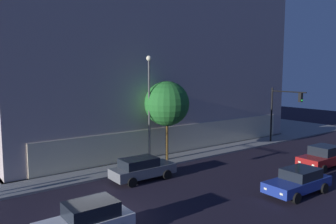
{
  "coord_description": "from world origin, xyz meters",
  "views": [
    {
      "loc": [
        -6.98,
        -15.36,
        7.52
      ],
      "look_at": [
        7.26,
        3.76,
        4.76
      ],
      "focal_mm": 35.45,
      "sensor_mm": 36.0,
      "label": 1
    }
  ],
  "objects_px": {
    "modern_building": "(121,47)",
    "car_white": "(87,220)",
    "car_blue": "(298,181)",
    "traffic_light_far_corner": "(282,106)",
    "street_lamp_sidewalk": "(149,97)",
    "sidewalk_tree": "(167,104)",
    "car_red": "(322,157)",
    "car_grey": "(142,168)"
  },
  "relations": [
    {
      "from": "modern_building",
      "to": "car_white",
      "type": "distance_m",
      "value": 27.96
    },
    {
      "from": "car_blue",
      "to": "traffic_light_far_corner",
      "type": "bearing_deg",
      "value": 38.6
    },
    {
      "from": "street_lamp_sidewalk",
      "to": "car_white",
      "type": "height_order",
      "value": "street_lamp_sidewalk"
    },
    {
      "from": "sidewalk_tree",
      "to": "street_lamp_sidewalk",
      "type": "bearing_deg",
      "value": 178.67
    },
    {
      "from": "sidewalk_tree",
      "to": "car_blue",
      "type": "bearing_deg",
      "value": -79.79
    },
    {
      "from": "car_white",
      "to": "modern_building",
      "type": "bearing_deg",
      "value": 57.63
    },
    {
      "from": "street_lamp_sidewalk",
      "to": "car_red",
      "type": "height_order",
      "value": "street_lamp_sidewalk"
    },
    {
      "from": "street_lamp_sidewalk",
      "to": "car_red",
      "type": "distance_m",
      "value": 14.79
    },
    {
      "from": "street_lamp_sidewalk",
      "to": "car_grey",
      "type": "height_order",
      "value": "street_lamp_sidewalk"
    },
    {
      "from": "car_blue",
      "to": "car_red",
      "type": "relative_size",
      "value": 1.09
    },
    {
      "from": "modern_building",
      "to": "sidewalk_tree",
      "type": "bearing_deg",
      "value": -102.69
    },
    {
      "from": "street_lamp_sidewalk",
      "to": "car_blue",
      "type": "height_order",
      "value": "street_lamp_sidewalk"
    },
    {
      "from": "street_lamp_sidewalk",
      "to": "car_white",
      "type": "relative_size",
      "value": 2.06
    },
    {
      "from": "modern_building",
      "to": "car_white",
      "type": "relative_size",
      "value": 7.37
    },
    {
      "from": "street_lamp_sidewalk",
      "to": "traffic_light_far_corner",
      "type": "bearing_deg",
      "value": -7.13
    },
    {
      "from": "traffic_light_far_corner",
      "to": "car_grey",
      "type": "xyz_separation_m",
      "value": [
        -18.12,
        -1.17,
        -3.27
      ]
    },
    {
      "from": "modern_building",
      "to": "car_white",
      "type": "bearing_deg",
      "value": -122.37
    },
    {
      "from": "traffic_light_far_corner",
      "to": "sidewalk_tree",
      "type": "relative_size",
      "value": 0.87
    },
    {
      "from": "street_lamp_sidewalk",
      "to": "sidewalk_tree",
      "type": "xyz_separation_m",
      "value": [
        1.77,
        -0.04,
        -0.62
      ]
    },
    {
      "from": "car_grey",
      "to": "car_red",
      "type": "distance_m",
      "value": 14.65
    },
    {
      "from": "street_lamp_sidewalk",
      "to": "car_grey",
      "type": "xyz_separation_m",
      "value": [
        -2.7,
        -3.1,
        -4.76
      ]
    },
    {
      "from": "sidewalk_tree",
      "to": "car_red",
      "type": "distance_m",
      "value": 13.34
    },
    {
      "from": "modern_building",
      "to": "traffic_light_far_corner",
      "type": "xyz_separation_m",
      "value": [
        10.64,
        -15.27,
        -6.63
      ]
    },
    {
      "from": "modern_building",
      "to": "traffic_light_far_corner",
      "type": "height_order",
      "value": "modern_building"
    },
    {
      "from": "car_red",
      "to": "traffic_light_far_corner",
      "type": "bearing_deg",
      "value": 56.43
    },
    {
      "from": "car_red",
      "to": "sidewalk_tree",
      "type": "bearing_deg",
      "value": 134.72
    },
    {
      "from": "street_lamp_sidewalk",
      "to": "car_blue",
      "type": "xyz_separation_m",
      "value": [
        3.78,
        -11.22,
        -4.81
      ]
    },
    {
      "from": "car_red",
      "to": "car_grey",
      "type": "bearing_deg",
      "value": 156.02
    },
    {
      "from": "modern_building",
      "to": "car_blue",
      "type": "bearing_deg",
      "value": -92.33
    },
    {
      "from": "modern_building",
      "to": "street_lamp_sidewalk",
      "type": "distance_m",
      "value": 15.08
    },
    {
      "from": "car_red",
      "to": "street_lamp_sidewalk",
      "type": "bearing_deg",
      "value": 139.75
    },
    {
      "from": "street_lamp_sidewalk",
      "to": "sidewalk_tree",
      "type": "relative_size",
      "value": 1.3
    },
    {
      "from": "car_white",
      "to": "car_blue",
      "type": "bearing_deg",
      "value": -10.77
    },
    {
      "from": "car_grey",
      "to": "car_blue",
      "type": "distance_m",
      "value": 10.39
    },
    {
      "from": "street_lamp_sidewalk",
      "to": "car_red",
      "type": "xyz_separation_m",
      "value": [
        10.69,
        -9.05,
        -4.75
      ]
    },
    {
      "from": "traffic_light_far_corner",
      "to": "sidewalk_tree",
      "type": "height_order",
      "value": "sidewalk_tree"
    },
    {
      "from": "car_red",
      "to": "modern_building",
      "type": "bearing_deg",
      "value": 104.79
    },
    {
      "from": "car_white",
      "to": "car_red",
      "type": "xyz_separation_m",
      "value": [
        19.91,
        -0.31,
        -0.01
      ]
    },
    {
      "from": "sidewalk_tree",
      "to": "car_white",
      "type": "xyz_separation_m",
      "value": [
        -10.99,
        -8.71,
        -4.12
      ]
    },
    {
      "from": "modern_building",
      "to": "traffic_light_far_corner",
      "type": "relative_size",
      "value": 5.36
    },
    {
      "from": "traffic_light_far_corner",
      "to": "car_red",
      "type": "relative_size",
      "value": 1.34
    },
    {
      "from": "car_grey",
      "to": "car_white",
      "type": "bearing_deg",
      "value": -139.11
    }
  ]
}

